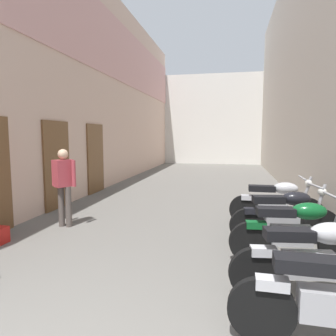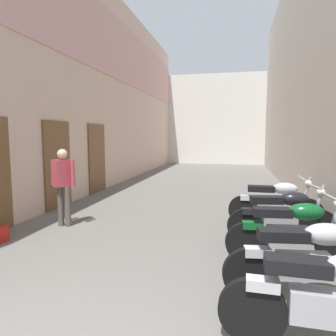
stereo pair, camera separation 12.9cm
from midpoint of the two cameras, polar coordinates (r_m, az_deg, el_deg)
ground_plane at (r=8.65m, az=3.11°, el=-6.09°), size 34.42×34.42×0.00m
building_left at (r=11.38m, az=-12.24°, el=14.63°), size 0.45×18.42×7.02m
building_right at (r=10.75m, az=23.40°, el=17.00°), size 0.45×18.42×7.89m
building_far_end at (r=20.63m, az=8.36°, el=9.00°), size 9.15×2.00×5.73m
motorcycle_second at (r=3.78m, az=25.18°, el=-15.16°), size 1.84×0.58×1.04m
motorcycle_third at (r=4.70m, az=22.35°, el=-10.84°), size 1.85×0.58×1.04m
motorcycle_fourth at (r=5.51m, az=20.73°, el=-8.28°), size 1.84×0.58×1.04m
motorcycle_fifth at (r=6.51m, az=19.32°, el=-6.02°), size 1.85×0.58×1.04m
pedestrian_mid_alley at (r=6.38m, az=-19.70°, el=-2.48°), size 0.52×0.39×1.57m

